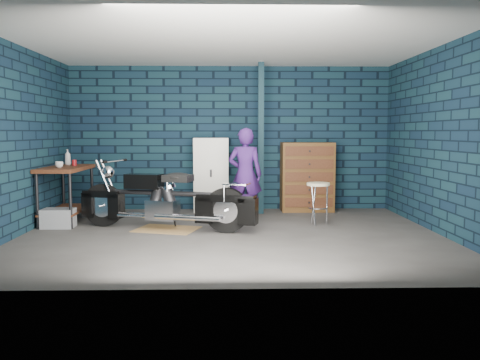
% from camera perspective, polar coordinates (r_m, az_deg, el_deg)
% --- Properties ---
extents(ground, '(6.00, 6.00, 0.00)m').
position_cam_1_polar(ground, '(7.29, -1.01, -6.21)').
color(ground, '#4C4A47').
rests_on(ground, ground).
extents(room_walls, '(6.02, 5.01, 2.71)m').
position_cam_1_polar(room_walls, '(7.71, -1.06, 8.63)').
color(room_walls, '#0F2133').
rests_on(room_walls, ground).
extents(support_post, '(0.10, 0.10, 2.70)m').
position_cam_1_polar(support_post, '(9.11, 2.36, 4.65)').
color(support_post, '#102933').
rests_on(support_post, ground).
extents(workbench, '(0.60, 1.40, 0.91)m').
position_cam_1_polar(workbench, '(8.76, -18.89, -1.53)').
color(workbench, brown).
rests_on(workbench, ground).
extents(drip_mat, '(1.05, 0.90, 0.01)m').
position_cam_1_polar(drip_mat, '(7.79, -8.22, -5.49)').
color(drip_mat, olive).
rests_on(drip_mat, ground).
extents(motorcycle, '(2.46, 1.30, 1.05)m').
position_cam_1_polar(motorcycle, '(7.71, -8.28, -1.70)').
color(motorcycle, black).
rests_on(motorcycle, ground).
extents(person, '(0.60, 0.43, 1.54)m').
position_cam_1_polar(person, '(8.41, 0.58, 0.63)').
color(person, '#401C69').
rests_on(person, ground).
extents(storage_bin, '(0.47, 0.33, 0.29)m').
position_cam_1_polar(storage_bin, '(8.33, -19.72, -4.05)').
color(storage_bin, gray).
rests_on(storage_bin, ground).
extents(locker, '(0.64, 0.45, 1.36)m').
position_cam_1_polar(locker, '(9.41, -3.24, 0.59)').
color(locker, silver).
rests_on(locker, ground).
extents(tool_chest, '(0.96, 0.53, 1.28)m').
position_cam_1_polar(tool_chest, '(9.53, 7.54, 0.36)').
color(tool_chest, brown).
rests_on(tool_chest, ground).
extents(shop_stool, '(0.43, 0.43, 0.67)m').
position_cam_1_polar(shop_stool, '(8.18, 8.74, -2.64)').
color(shop_stool, beige).
rests_on(shop_stool, ground).
extents(cup_a, '(0.15, 0.15, 0.10)m').
position_cam_1_polar(cup_a, '(8.46, -19.65, 1.64)').
color(cup_a, beige).
rests_on(cup_a, workbench).
extents(mug_red, '(0.08, 0.08, 0.10)m').
position_cam_1_polar(mug_red, '(8.85, -18.11, 1.84)').
color(mug_red, maroon).
rests_on(mug_red, workbench).
extents(bottle, '(0.11, 0.11, 0.27)m').
position_cam_1_polar(bottle, '(9.19, -18.78, 2.46)').
color(bottle, gray).
rests_on(bottle, workbench).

